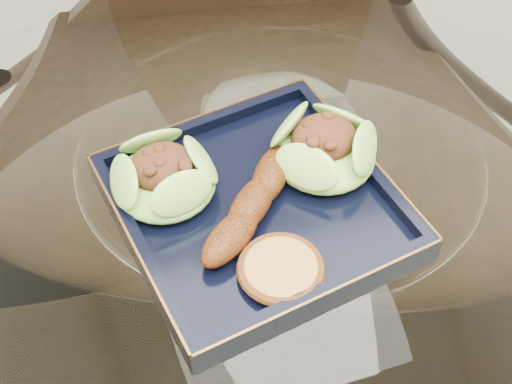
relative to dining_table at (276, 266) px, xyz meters
name	(u,v)px	position (x,y,z in m)	size (l,w,h in m)	color
dining_table	(276,266)	(0.00, 0.00, 0.00)	(1.13, 1.13, 0.77)	white
dining_chair	(253,121)	(0.07, 0.30, -0.04)	(0.51, 0.51, 1.00)	#311D10
navy_plate	(256,211)	(-0.04, -0.04, 0.17)	(0.27, 0.27, 0.02)	black
lettuce_wrap_left	(164,179)	(-0.12, 0.01, 0.20)	(0.11, 0.11, 0.04)	#629B2D
lettuce_wrap_right	(324,150)	(0.05, -0.01, 0.20)	(0.11, 0.11, 0.04)	#4F952B
roasted_plantain	(251,204)	(-0.05, -0.05, 0.20)	(0.17, 0.04, 0.03)	#61290A
crumb_patty	(281,270)	(-0.04, -0.13, 0.19)	(0.07, 0.07, 0.01)	#B07E3A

